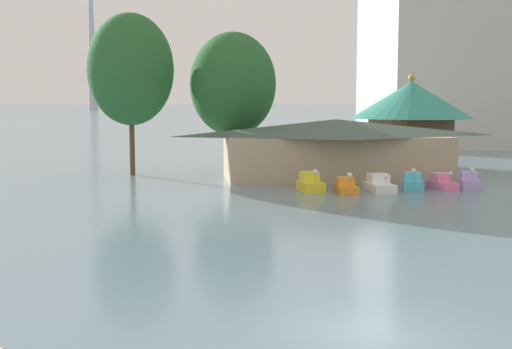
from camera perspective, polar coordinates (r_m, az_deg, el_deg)
name	(u,v)px	position (r m, az deg, el deg)	size (l,w,h in m)	color
ground_plane	(365,332)	(19.94, 9.27, -13.08)	(2000.00, 2000.00, 0.00)	slate
pedal_boat_yellow	(310,184)	(48.86, 4.63, -0.77)	(1.80, 2.61, 1.70)	yellow
pedal_boat_orange	(346,186)	(48.48, 7.66, -1.01)	(1.58, 3.06, 1.58)	orange
pedal_boat_white	(379,185)	(49.29, 10.43, -0.86)	(1.72, 2.94, 1.38)	white
pedal_boat_cyan	(412,183)	(50.73, 13.13, -0.70)	(2.03, 2.79, 1.71)	#4CB7CC
pedal_boat_pink	(442,183)	(51.76, 15.47, -0.68)	(1.87, 2.66, 1.43)	pink
pedal_boat_lavender	(469,181)	(52.99, 17.63, -0.57)	(1.99, 2.91, 1.64)	#B299D8
boathouse	(335,148)	(56.57, 6.76, 2.26)	(19.71, 8.57, 5.00)	tan
green_roof_pavilion	(411,117)	(66.84, 13.01, 4.75)	(11.69, 11.69, 9.06)	brown
shoreline_tree_tall_left	(131,70)	(59.94, -10.59, 8.75)	(7.48, 7.48, 14.08)	brown
shoreline_tree_mid	(233,84)	(60.31, -1.98, 7.66)	(7.69, 7.69, 12.60)	brown
background_building_block	(481,50)	(102.69, 18.51, 9.96)	(31.53, 19.91, 27.26)	beige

